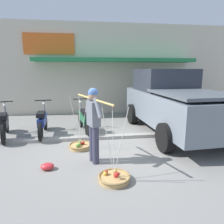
{
  "coord_description": "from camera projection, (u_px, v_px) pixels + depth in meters",
  "views": [
    {
      "loc": [
        -0.65,
        -5.24,
        2.07
      ],
      "look_at": [
        0.18,
        0.6,
        0.85
      ],
      "focal_mm": 32.73,
      "sensor_mm": 36.0,
      "label": 1
    }
  ],
  "objects": [
    {
      "name": "fruit_vendor",
      "position": [
        94.0,
        120.0,
        4.49
      ],
      "size": [
        0.69,
        1.78,
        1.7
      ],
      "color": "#38384C",
      "rests_on": "ground"
    },
    {
      "name": "storefront_building",
      "position": [
        108.0,
        69.0,
        12.11
      ],
      "size": [
        13.0,
        6.0,
        4.2
      ],
      "color": "beige",
      "rests_on": "ground"
    },
    {
      "name": "parked_truck",
      "position": [
        172.0,
        102.0,
        6.78
      ],
      "size": [
        2.34,
        4.79,
        2.1
      ],
      "color": "slate",
      "rests_on": "ground"
    },
    {
      "name": "fruit_basket_left_side",
      "position": [
        80.0,
        145.0,
        5.48
      ],
      "size": [
        0.62,
        0.62,
        1.45
      ],
      "color": "tan",
      "rests_on": "ground"
    },
    {
      "name": "motorcycle_second_in_row",
      "position": [
        43.0,
        122.0,
        6.49
      ],
      "size": [
        0.54,
        1.82,
        1.09
      ],
      "color": "black",
      "rests_on": "ground"
    },
    {
      "name": "motorcycle_third_in_row",
      "position": [
        84.0,
        119.0,
        6.84
      ],
      "size": [
        0.56,
        1.8,
        1.09
      ],
      "color": "black",
      "rests_on": "ground"
    },
    {
      "name": "sidewalk_curb",
      "position": [
        106.0,
        137.0,
        6.26
      ],
      "size": [
        20.0,
        0.24,
        0.1
      ],
      "primitive_type": "cube",
      "color": "gray",
      "rests_on": "ground"
    },
    {
      "name": "fruit_basket_right_side",
      "position": [
        114.0,
        177.0,
        3.86
      ],
      "size": [
        0.62,
        0.62,
        1.45
      ],
      "color": "tan",
      "rests_on": "ground"
    },
    {
      "name": "ground_plane",
      "position": [
        109.0,
        147.0,
        5.59
      ],
      "size": [
        90.0,
        90.0,
        0.0
      ],
      "primitive_type": "plane",
      "color": "gray"
    },
    {
      "name": "motorcycle_nearest_shop",
      "position": [
        4.0,
        124.0,
        6.23
      ],
      "size": [
        0.64,
        1.78,
        1.09
      ],
      "color": "black",
      "rests_on": "ground"
    },
    {
      "name": "plastic_litter_bag",
      "position": [
        47.0,
        166.0,
        4.31
      ],
      "size": [
        0.28,
        0.22,
        0.14
      ],
      "primitive_type": "ellipsoid",
      "color": "red",
      "rests_on": "ground"
    }
  ]
}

